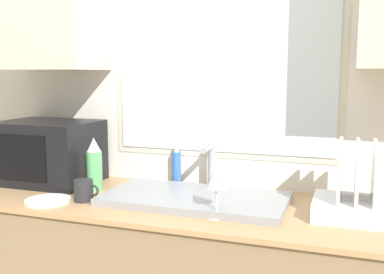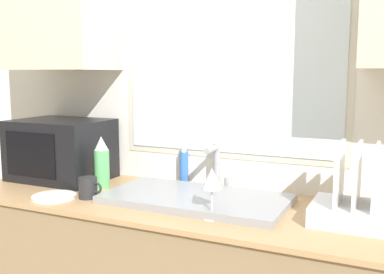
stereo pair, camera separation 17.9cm
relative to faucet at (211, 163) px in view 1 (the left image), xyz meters
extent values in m
cube|color=tan|center=(0.02, -0.22, -0.13)|extent=(2.21, 0.65, 0.02)
cube|color=silver|center=(0.02, 0.12, 0.25)|extent=(6.00, 0.06, 2.60)
cube|color=beige|center=(0.02, 0.09, 0.47)|extent=(1.09, 0.01, 0.91)
cube|color=silver|center=(0.02, 0.08, 0.47)|extent=(1.03, 0.01, 0.85)
cube|color=beige|center=(-0.81, -0.07, 0.74)|extent=(0.51, 0.32, 0.63)
cube|color=gray|center=(0.00, -0.21, -0.11)|extent=(0.76, 0.40, 0.03)
cylinder|color=#99999E|center=(0.00, 0.02, -0.02)|extent=(0.03, 0.03, 0.21)
cylinder|color=#99999E|center=(0.00, -0.05, 0.07)|extent=(0.03, 0.12, 0.03)
cylinder|color=#99999E|center=(0.05, 0.02, -0.09)|extent=(0.02, 0.02, 0.06)
cube|color=black|center=(-0.80, -0.12, 0.03)|extent=(0.46, 0.35, 0.30)
cube|color=black|center=(-0.83, -0.30, 0.03)|extent=(0.30, 0.01, 0.21)
cube|color=silver|center=(0.62, -0.22, -0.09)|extent=(0.30, 0.25, 0.07)
cube|color=white|center=(0.56, -0.22, 0.06)|extent=(0.01, 0.22, 0.22)
cube|color=white|center=(0.62, -0.22, 0.06)|extent=(0.01, 0.22, 0.22)
cube|color=white|center=(0.68, -0.22, 0.06)|extent=(0.01, 0.22, 0.22)
cylinder|color=#59B266|center=(-0.50, -0.19, -0.03)|extent=(0.07, 0.07, 0.18)
cone|color=silver|center=(-0.50, -0.19, 0.09)|extent=(0.06, 0.06, 0.06)
cylinder|color=blue|center=(-0.19, 0.05, -0.05)|extent=(0.04, 0.04, 0.16)
cylinder|color=white|center=(-0.19, 0.05, 0.05)|extent=(0.02, 0.02, 0.03)
cylinder|color=#262628|center=(-0.45, -0.36, -0.08)|extent=(0.08, 0.08, 0.09)
torus|color=#262628|center=(-0.40, -0.36, -0.07)|extent=(0.05, 0.01, 0.05)
cylinder|color=silver|center=(0.14, -0.38, -0.12)|extent=(0.07, 0.07, 0.00)
cylinder|color=silver|center=(0.14, -0.38, -0.07)|extent=(0.01, 0.01, 0.11)
cone|color=silver|center=(0.14, -0.38, 0.03)|extent=(0.08, 0.08, 0.08)
cylinder|color=white|center=(-0.59, -0.42, -0.12)|extent=(0.19, 0.19, 0.01)
camera|label=1|loc=(0.59, -1.93, 0.41)|focal=42.00mm
camera|label=2|loc=(0.75, -1.87, 0.41)|focal=42.00mm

